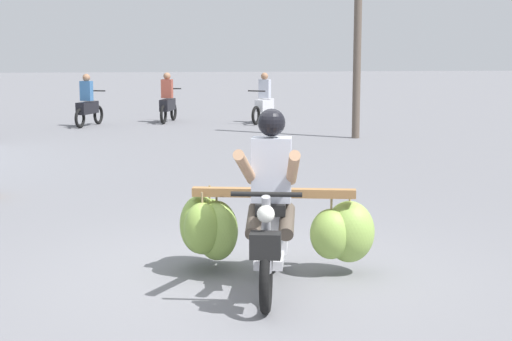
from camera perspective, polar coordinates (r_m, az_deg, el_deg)
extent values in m
plane|color=slate|center=(7.26, -1.00, -7.80)|extent=(120.00, 120.00, 0.00)
torus|color=black|center=(6.25, 0.74, -7.92)|extent=(0.19, 0.56, 0.56)
torus|color=black|center=(7.40, 1.34, -5.22)|extent=(0.19, 0.56, 0.56)
cube|color=silver|center=(6.72, 1.02, -6.36)|extent=(0.35, 0.60, 0.08)
cube|color=silver|center=(7.06, 1.22, -4.09)|extent=(0.40, 0.68, 0.36)
cube|color=black|center=(6.93, 1.19, -2.47)|extent=(0.38, 0.64, 0.10)
cylinder|color=gray|center=(6.22, 0.79, -4.76)|extent=(0.13, 0.29, 0.69)
cylinder|color=black|center=(6.10, 0.77, -1.75)|extent=(0.56, 0.15, 0.04)
sphere|color=silver|center=(6.05, 0.72, -3.19)|extent=(0.14, 0.14, 0.14)
cube|color=black|center=(6.07, 0.69, -5.49)|extent=(0.27, 0.21, 0.20)
cube|color=silver|center=(6.17, 0.75, -5.26)|extent=(0.15, 0.29, 0.04)
cube|color=olive|center=(7.15, 1.29, -1.63)|extent=(1.49, 0.40, 0.08)
cube|color=olive|center=(7.33, 1.37, -1.60)|extent=(1.34, 0.35, 0.06)
ellipsoid|color=#8BAF4E|center=(7.29, -2.88, -4.41)|extent=(0.49, 0.47, 0.57)
cylinder|color=#998459|center=(7.23, -2.90, -1.96)|extent=(0.02, 0.02, 0.13)
ellipsoid|color=#7DA140|center=(7.56, -3.38, -4.15)|extent=(0.55, 0.52, 0.55)
cylinder|color=#998459|center=(7.50, -3.41, -1.70)|extent=(0.02, 0.02, 0.16)
ellipsoid|color=#89AC4C|center=(7.24, 5.50, -4.63)|extent=(0.48, 0.45, 0.47)
cylinder|color=#998459|center=(7.18, 5.53, -2.31)|extent=(0.02, 0.02, 0.19)
ellipsoid|color=#82A544|center=(7.38, -4.12, -3.96)|extent=(0.40, 0.36, 0.56)
cylinder|color=#998459|center=(7.32, -4.14, -1.69)|extent=(0.02, 0.02, 0.09)
ellipsoid|color=#82A645|center=(7.20, -3.94, -4.25)|extent=(0.35, 0.32, 0.48)
cylinder|color=#998459|center=(7.14, -3.96, -2.09)|extent=(0.02, 0.02, 0.13)
ellipsoid|color=#8AAE4D|center=(7.32, 6.82, -4.46)|extent=(0.58, 0.55, 0.58)
cylinder|color=#998459|center=(7.25, 6.87, -1.97)|extent=(0.02, 0.02, 0.13)
cube|color=#B2B7C6|center=(6.76, 1.14, 0.07)|extent=(0.38, 0.28, 0.56)
sphere|color=black|center=(6.69, 1.14, 3.52)|extent=(0.24, 0.24, 0.24)
cylinder|color=tan|center=(6.40, 2.71, 0.15)|extent=(0.18, 0.72, 0.39)
cylinder|color=tan|center=(6.43, -0.77, 0.20)|extent=(0.28, 0.72, 0.39)
cylinder|color=#4C4238|center=(6.71, 2.26, -3.73)|extent=(0.22, 0.46, 0.27)
cylinder|color=#4C4238|center=(6.73, -0.12, -3.69)|extent=(0.22, 0.46, 0.27)
torus|color=black|center=(22.70, -6.05, 4.31)|extent=(0.22, 0.52, 0.52)
torus|color=black|center=(21.64, -6.78, 4.07)|extent=(0.22, 0.52, 0.52)
cube|color=black|center=(22.06, -6.48, 4.79)|extent=(0.48, 0.93, 0.32)
cylinder|color=black|center=(22.61, -6.11, 5.97)|extent=(0.49, 0.17, 0.04)
cube|color=#994738|center=(22.01, -6.52, 5.96)|extent=(0.34, 0.27, 0.52)
sphere|color=#9E7051|center=(22.01, -6.52, 6.87)|extent=(0.20, 0.20, 0.20)
torus|color=black|center=(21.27, -0.01, 4.05)|extent=(0.32, 0.49, 0.52)
torus|color=black|center=(22.29, 1.04, 4.27)|extent=(0.32, 0.49, 0.52)
cube|color=silver|center=(21.85, 0.62, 4.81)|extent=(0.64, 0.90, 0.32)
cylinder|color=black|center=(21.27, 0.04, 5.83)|extent=(0.46, 0.27, 0.04)
cube|color=#B2B7C6|center=(21.84, 0.64, 5.99)|extent=(0.36, 0.32, 0.52)
sphere|color=#9E7051|center=(21.81, 0.62, 6.91)|extent=(0.20, 0.20, 0.20)
torus|color=black|center=(21.90, -11.44, 4.01)|extent=(0.26, 0.51, 0.52)
torus|color=black|center=(20.92, -12.74, 3.74)|extent=(0.26, 0.51, 0.52)
cube|color=black|center=(21.30, -12.21, 4.50)|extent=(0.55, 0.93, 0.32)
cylinder|color=black|center=(21.81, -11.55, 5.73)|extent=(0.48, 0.22, 0.04)
cube|color=#386699|center=(21.25, -12.28, 5.70)|extent=(0.35, 0.30, 0.52)
sphere|color=#9E7051|center=(21.25, -12.29, 6.65)|extent=(0.20, 0.20, 0.20)
cylinder|color=brown|center=(18.25, 7.45, 10.87)|extent=(0.18, 0.18, 5.43)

